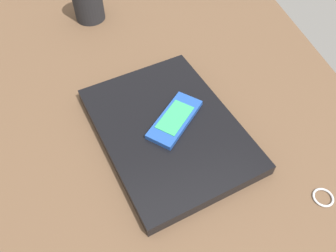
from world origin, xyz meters
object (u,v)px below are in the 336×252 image
Objects in this scene: key_ring at (323,197)px; pen_cup at (87,0)px; cell_phone_on_laptop at (175,121)px; laptop_closed at (168,129)px.

pen_cup is (-56.12, -29.10, 4.48)cm from key_ring.
cell_phone_on_laptop is 39.50cm from pen_cup.
pen_cup is at bearing -179.64° from laptop_closed.
pen_cup is at bearing -152.60° from key_ring.
laptop_closed is at bearing -79.35° from cell_phone_on_laptop.
key_ring is at bearing 34.57° from laptop_closed.
cell_phone_on_laptop is (-0.26, 1.36, 1.62)cm from laptop_closed.
pen_cup reaches higher than cell_phone_on_laptop.
key_ring is 0.34× the size of pen_cup.
key_ring is (17.88, 19.79, -0.95)cm from laptop_closed.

